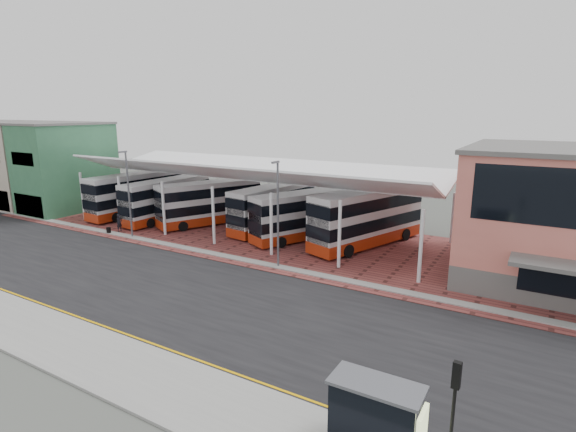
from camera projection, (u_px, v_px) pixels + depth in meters
The scene contains 23 objects.
ground at pixel (203, 290), 29.71m from camera, with size 140.00×140.00×0.00m, color #464943.
road at pixel (192, 295), 28.86m from camera, with size 120.00×14.00×0.02m, color black.
forecourt at pixel (318, 245), 39.62m from camera, with size 72.00×16.00×0.06m, color brown.
sidewalk at pixel (81, 350), 22.14m from camera, with size 120.00×4.00×0.14m, color gray.
north_kerb at pixel (256, 262), 34.89m from camera, with size 120.00×0.80×0.14m, color gray.
yellow_line_near at pixel (115, 334), 23.83m from camera, with size 120.00×0.12×0.01m, color #F5AD00.
yellow_line_far at pixel (120, 332), 24.08m from camera, with size 120.00×0.12×0.01m, color #F5AD00.
canopy at pixel (249, 172), 43.02m from camera, with size 37.00×11.63×7.07m.
shop_green at pixel (66, 167), 52.51m from camera, with size 6.40×10.20×10.22m.
shop_cream at pixel (34, 164), 55.72m from camera, with size 6.40×10.20×10.22m.
shop_brick at pixel (5, 161), 58.92m from camera, with size 6.40×10.20×10.22m.
lamp_west at pixel (128, 192), 40.86m from camera, with size 0.16×0.90×8.07m.
lamp_east at pixel (278, 211), 32.98m from camera, with size 0.16×0.90×8.07m.
bus_0 at pixel (136, 194), 50.43m from camera, with size 3.54×11.54×4.69m.
bus_1 at pixel (167, 200), 47.99m from camera, with size 3.05×10.76×4.39m.
bus_2 at pixel (209, 203), 46.23m from camera, with size 6.89×10.72×4.42m.
bus_3 at pixel (273, 208), 44.16m from camera, with size 3.88×10.82×4.36m.
bus_4 at pixel (304, 216), 40.96m from camera, with size 6.71×10.56×4.34m.
bus_5 at pixel (367, 218), 38.88m from camera, with size 6.60×12.16×4.92m.
pedestrian at pixel (119, 223), 43.60m from camera, with size 0.63×0.41×1.72m, color black.
suitcase at pixel (109, 231), 42.99m from camera, with size 0.35×0.25×0.60m, color black.
bus_shelter at pixel (381, 416), 14.87m from camera, with size 3.23×1.49×2.57m.
traffic_signal_west at pixel (454, 398), 14.25m from camera, with size 0.27×0.22×3.84m.
Camera 1 is at (18.94, -21.09, 11.62)m, focal length 28.00 mm.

